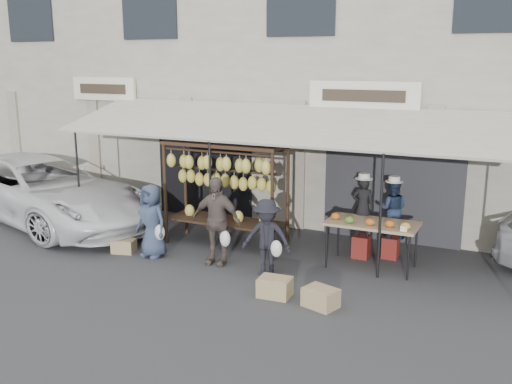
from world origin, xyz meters
TOP-DOWN VIEW (x-y plane):
  - ground_plane at (0.00, 0.00)m, footprint 90.00×90.00m
  - shophouse at (-0.00, 6.50)m, footprint 24.00×6.15m
  - awning at (0.01, 2.28)m, footprint 10.00×2.35m
  - banana_rack at (-0.89, 1.53)m, footprint 2.60×0.90m
  - produce_table at (2.25, 1.58)m, footprint 1.70×0.90m
  - vendor_left at (1.93, 2.10)m, footprint 0.47×0.34m
  - vendor_right at (2.47, 2.32)m, footprint 0.62×0.52m
  - customer_left at (-1.90, 0.34)m, footprint 0.81×0.61m
  - customer_mid at (-0.53, 0.54)m, footprint 1.03×0.48m
  - customer_right at (0.60, 0.41)m, footprint 1.00×0.67m
  - stool_left at (1.93, 2.10)m, footprint 0.37×0.37m
  - stool_right at (2.47, 2.32)m, footprint 0.31×0.31m
  - crate_near_a at (1.14, -0.43)m, footprint 0.56×0.44m
  - crate_near_b at (1.98, -0.50)m, footprint 0.62×0.53m
  - crate_far at (-2.59, 0.29)m, footprint 0.52×0.45m
  - van at (-6.27, 1.59)m, footprint 5.89×3.91m

SIDE VIEW (x-z plane):
  - ground_plane at x=0.00m, z-range 0.00..0.00m
  - crate_far at x=-2.59m, z-range 0.00..0.27m
  - crate_near_b at x=1.98m, z-range 0.00..0.31m
  - crate_near_a at x=1.14m, z-range 0.00..0.32m
  - stool_right at x=2.47m, z-range 0.00..0.44m
  - stool_left at x=1.93m, z-range 0.00..0.45m
  - customer_right at x=0.60m, z-range 0.00..1.44m
  - customer_left at x=-1.90m, z-range 0.00..1.49m
  - customer_mid at x=-0.53m, z-range 0.00..1.73m
  - produce_table at x=2.25m, z-range 0.35..1.39m
  - vendor_right at x=2.47m, z-range 0.44..1.60m
  - vendor_left at x=1.93m, z-range 0.45..1.66m
  - van at x=-6.27m, z-range 0.00..2.26m
  - banana_rack at x=-0.89m, z-range 0.45..2.69m
  - awning at x=0.01m, z-range 1.12..4.03m
  - shophouse at x=0.00m, z-range 0.00..7.30m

